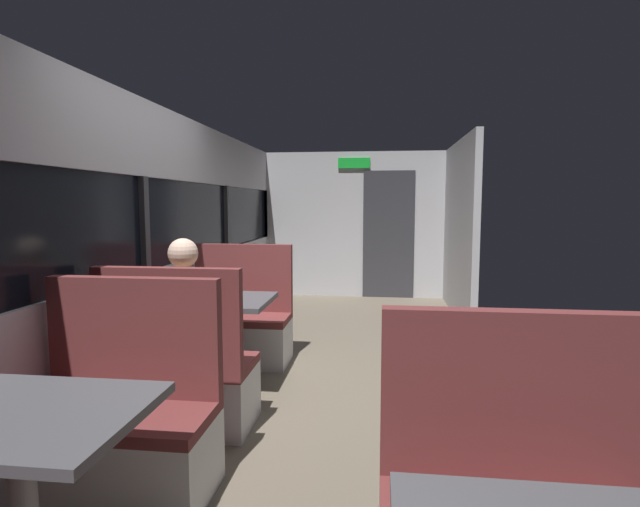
% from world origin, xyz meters
% --- Properties ---
extents(ground_plane, '(3.30, 9.20, 0.02)m').
position_xyz_m(ground_plane, '(0.00, 0.00, -0.01)').
color(ground_plane, '#665B4C').
extents(carriage_window_panel_left, '(0.09, 8.48, 2.30)m').
position_xyz_m(carriage_window_panel_left, '(-1.45, 0.00, 1.11)').
color(carriage_window_panel_left, '#B2B2B7').
rests_on(carriage_window_panel_left, ground_plane).
extents(carriage_end_bulkhead, '(2.90, 0.11, 2.30)m').
position_xyz_m(carriage_end_bulkhead, '(0.06, 4.19, 1.14)').
color(carriage_end_bulkhead, '#B2B2B7').
rests_on(carriage_end_bulkhead, ground_plane).
extents(carriage_aisle_panel_right, '(0.08, 2.40, 2.30)m').
position_xyz_m(carriage_aisle_panel_right, '(1.45, 3.00, 1.15)').
color(carriage_aisle_panel_right, '#B2B2B7').
rests_on(carriage_aisle_panel_right, ground_plane).
extents(dining_table_near_window, '(0.90, 0.70, 0.74)m').
position_xyz_m(dining_table_near_window, '(-0.89, -2.09, 0.64)').
color(dining_table_near_window, '#9E9EA3').
rests_on(dining_table_near_window, ground_plane).
extents(bench_near_window_facing_entry, '(0.95, 0.50, 1.10)m').
position_xyz_m(bench_near_window_facing_entry, '(-0.89, -1.39, 0.33)').
color(bench_near_window_facing_entry, silver).
rests_on(bench_near_window_facing_entry, ground_plane).
extents(dining_table_mid_window, '(0.90, 0.70, 0.74)m').
position_xyz_m(dining_table_mid_window, '(-0.89, 0.06, 0.64)').
color(dining_table_mid_window, '#9E9EA3').
rests_on(dining_table_mid_window, ground_plane).
extents(bench_mid_window_facing_end, '(0.95, 0.50, 1.10)m').
position_xyz_m(bench_mid_window_facing_end, '(-0.89, -0.64, 0.33)').
color(bench_mid_window_facing_end, silver).
rests_on(bench_mid_window_facing_end, ground_plane).
extents(bench_mid_window_facing_entry, '(0.95, 0.50, 1.10)m').
position_xyz_m(bench_mid_window_facing_entry, '(-0.89, 0.76, 0.33)').
color(bench_mid_window_facing_entry, silver).
rests_on(bench_mid_window_facing_entry, ground_plane).
extents(seated_passenger, '(0.47, 0.55, 1.26)m').
position_xyz_m(seated_passenger, '(-0.89, -0.57, 0.54)').
color(seated_passenger, '#26262D').
rests_on(seated_passenger, ground_plane).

